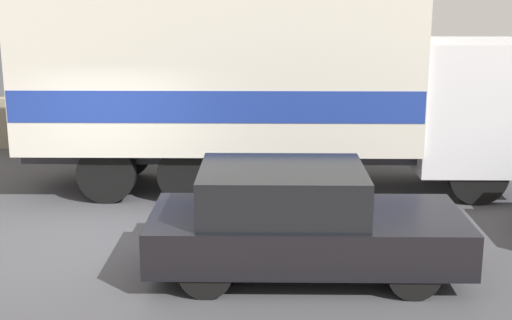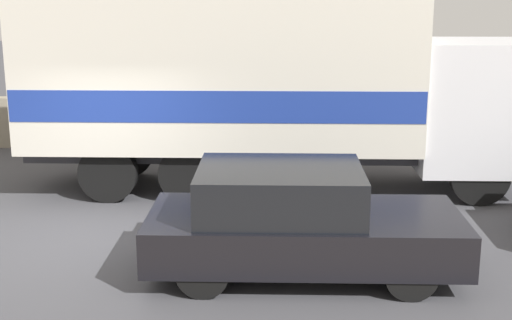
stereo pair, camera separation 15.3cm
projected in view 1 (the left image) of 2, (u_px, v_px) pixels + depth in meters
name	position (u px, v px, depth m)	size (l,w,h in m)	color
ground_plane	(92.00, 241.00, 10.82)	(80.00, 80.00, 0.00)	#47474C
stone_wall_backdrop	(155.00, 123.00, 16.92)	(60.00, 0.35, 1.19)	gray
box_truck	(258.00, 84.00, 13.16)	(9.24, 2.37, 3.64)	silver
car_hatchback	(299.00, 221.00, 9.46)	(4.15, 1.83, 1.46)	black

